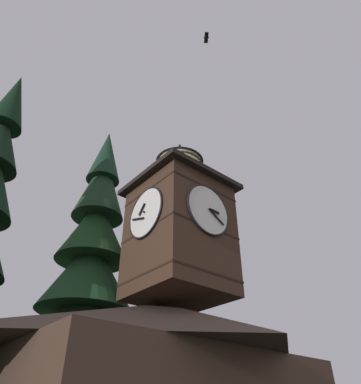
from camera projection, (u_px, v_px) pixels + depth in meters
The scene contains 4 objects.
clock_tower at pixel (180, 225), 17.97m from camera, with size 4.76×4.76×8.99m.
pine_tree_behind at pixel (85, 303), 17.98m from camera, with size 6.59×6.59×18.81m.
moon at pixel (76, 316), 49.54m from camera, with size 2.00×2.00×2.00m.
flying_bird_high at pixel (206, 37), 17.30m from camera, with size 0.50×0.56×0.14m.
Camera 1 is at (8.19, 10.59, 2.28)m, focal length 33.71 mm.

